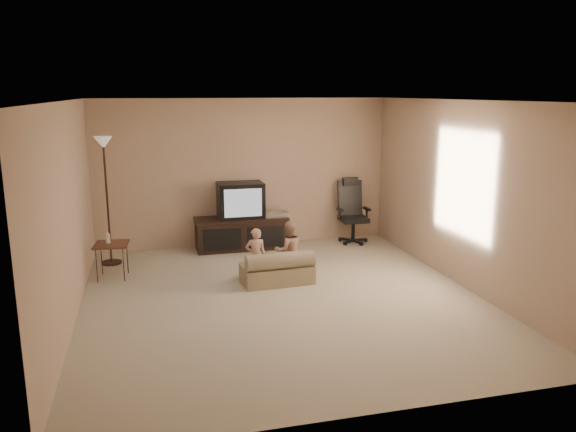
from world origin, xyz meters
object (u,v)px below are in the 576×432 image
object	(u,v)px
tv_stand	(241,221)
office_chair	(352,219)
floor_lamp	(105,172)
toddler_right	(289,250)
toddler_left	(256,256)
child_sofa	(278,270)
side_table	(111,245)

from	to	relation	value
tv_stand	office_chair	bearing A→B (deg)	-2.19
floor_lamp	toddler_right	bearing A→B (deg)	-28.70
tv_stand	toddler_right	world-z (taller)	tv_stand
office_chair	floor_lamp	world-z (taller)	floor_lamp
toddler_left	toddler_right	world-z (taller)	toddler_right
child_sofa	toddler_right	distance (m)	0.34
floor_lamp	toddler_left	distance (m)	2.67
child_sofa	toddler_right	xyz separation A→B (m)	(0.20, 0.17, 0.22)
office_chair	toddler_left	bearing A→B (deg)	-138.53
floor_lamp	toddler_left	xyz separation A→B (m)	(1.99, -1.45, -1.03)
tv_stand	toddler_left	xyz separation A→B (m)	(-0.11, -1.82, -0.07)
tv_stand	toddler_left	world-z (taller)	tv_stand
office_chair	child_sofa	distance (m)	2.55
child_sofa	toddler_right	bearing A→B (deg)	37.28
side_table	toddler_left	distance (m)	2.08
toddler_left	toddler_right	distance (m)	0.50
office_chair	floor_lamp	distance (m)	4.20
side_table	child_sofa	xyz separation A→B (m)	(2.23, -0.82, -0.30)
tv_stand	office_chair	distance (m)	1.96
side_table	toddler_left	world-z (taller)	toddler_left
tv_stand	child_sofa	bearing A→B (deg)	-84.56
toddler_right	floor_lamp	bearing A→B (deg)	-31.70
child_sofa	toddler_left	xyz separation A→B (m)	(-0.29, 0.07, 0.20)
floor_lamp	toddler_right	distance (m)	3.01
tv_stand	floor_lamp	distance (m)	2.34
floor_lamp	child_sofa	world-z (taller)	floor_lamp
tv_stand	toddler_left	size ratio (longest dim) A/B	2.00
tv_stand	floor_lamp	size ratio (longest dim) A/B	0.81
floor_lamp	child_sofa	size ratio (longest dim) A/B	1.95
tv_stand	child_sofa	size ratio (longest dim) A/B	1.58
tv_stand	child_sofa	xyz separation A→B (m)	(0.18, -1.89, -0.28)
child_sofa	toddler_left	world-z (taller)	toddler_left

